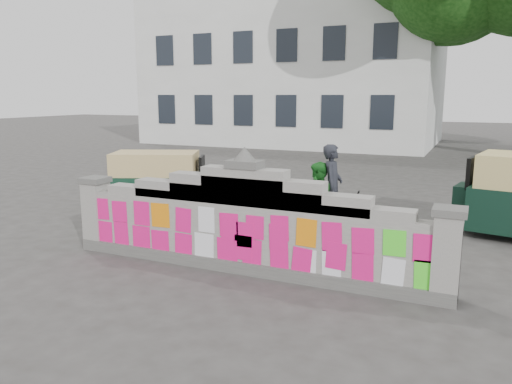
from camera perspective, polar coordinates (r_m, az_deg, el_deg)
ground at (r=8.17m, az=-1.25°, el=-8.97°), size 100.00×100.00×0.00m
parapet_wall at (r=7.94m, az=-1.29°, el=-3.90°), size 6.48×0.44×2.01m
building at (r=30.72m, az=4.76°, el=13.28°), size 16.00×10.00×8.90m
cyclist_bike at (r=9.88m, az=8.59°, el=-2.65°), size 1.88×0.82×0.96m
cyclist_rider at (r=9.81m, az=8.64°, el=-0.77°), size 0.45×0.63×1.62m
pedestrian at (r=9.75m, az=7.08°, el=-1.06°), size 0.88×0.94×1.53m
rickshaw_left at (r=12.54m, az=-11.06°, el=1.39°), size 2.64×1.95×1.42m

